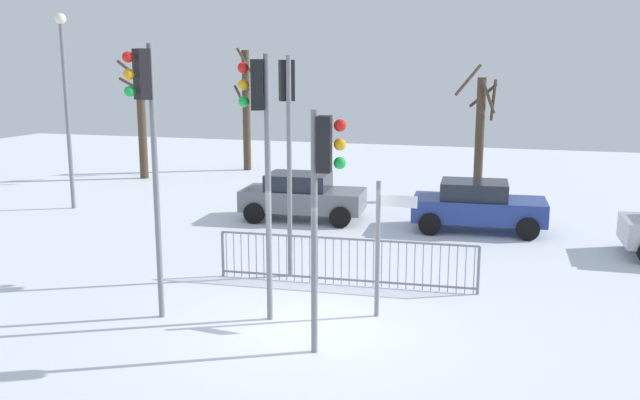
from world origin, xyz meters
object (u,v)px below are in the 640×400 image
traffic_light_mid_left (146,122)px  bare_tree_right (480,133)px  car_blue_far (477,205)px  street_lamp (66,91)px  car_grey_near (302,196)px  traffic_light_foreground_right (260,129)px  bare_tree_centre (246,108)px  traffic_light_foreground_left (287,117)px  traffic_light_mid_right (323,178)px  bare_tree_left (142,118)px  direction_sign_post (381,241)px

traffic_light_mid_left → bare_tree_right: (5.13, 14.06, -1.35)m
car_blue_far → street_lamp: street_lamp is taller
car_grey_near → bare_tree_right: size_ratio=0.81×
traffic_light_mid_left → car_grey_near: traffic_light_mid_left is taller
car_blue_far → bare_tree_right: size_ratio=0.80×
traffic_light_foreground_right → bare_tree_centre: bare_tree_centre is taller
traffic_light_foreground_left → bare_tree_right: (3.59, 10.67, -1.23)m
traffic_light_foreground_left → bare_tree_centre: (-7.20, 14.88, -0.79)m
traffic_light_mid_right → bare_tree_centre: (-9.21, 18.88, -0.14)m
street_lamp → car_blue_far: bearing=2.6°
street_lamp → bare_tree_centre: size_ratio=1.15×
traffic_light_mid_right → traffic_light_mid_left: traffic_light_mid_left is taller
car_grey_near → street_lamp: 8.66m
bare_tree_centre → bare_tree_right: bare_tree_centre is taller
traffic_light_foreground_left → bare_tree_left: (-10.55, 11.35, -1.06)m
bare_tree_centre → bare_tree_right: 11.59m
traffic_light_foreground_right → traffic_light_mid_right: bearing=-144.0°
traffic_light_mid_right → street_lamp: 14.68m
street_lamp → direction_sign_post: bearing=-30.4°
street_lamp → bare_tree_left: (-1.03, 6.31, -1.38)m
car_blue_far → street_lamp: 13.81m
direction_sign_post → bare_tree_right: bare_tree_right is taller
traffic_light_mid_right → car_grey_near: bearing=-168.2°
traffic_light_foreground_right → street_lamp: (-9.98, 7.88, 0.33)m
traffic_light_foreground_right → bare_tree_right: 13.93m
traffic_light_foreground_right → traffic_light_mid_right: size_ratio=1.22×
traffic_light_foreground_left → car_blue_far: size_ratio=1.28×
traffic_light_foreground_left → car_grey_near: traffic_light_foreground_left is taller
traffic_light_mid_right → direction_sign_post: (0.58, 1.93, -1.50)m
traffic_light_foreground_right → direction_sign_post: 3.12m
traffic_light_foreground_left → car_grey_near: bearing=71.3°
traffic_light_foreground_left → car_blue_far: 7.45m
traffic_light_mid_right → direction_sign_post: 2.51m
bare_tree_left → bare_tree_right: bearing=-2.8°
street_lamp → bare_tree_left: 6.54m
traffic_light_mid_left → traffic_light_foreground_left: size_ratio=1.03×
traffic_light_foreground_left → car_grey_near: size_ratio=1.28×
car_blue_far → car_grey_near: bearing=176.9°
direction_sign_post → street_lamp: size_ratio=0.41×
direction_sign_post → bare_tree_right: 12.81m
bare_tree_centre → street_lamp: bearing=-103.3°
traffic_light_foreground_right → car_blue_far: 9.61m
traffic_light_foreground_right → traffic_light_foreground_left: size_ratio=1.00×
traffic_light_mid_left → direction_sign_post: size_ratio=1.95×
traffic_light_mid_right → car_blue_far: traffic_light_mid_right is taller
traffic_light_mid_right → car_grey_near: 10.47m
direction_sign_post → car_grey_near: size_ratio=0.68×
traffic_light_foreground_right → car_blue_far: (3.44, 8.50, -2.88)m
direction_sign_post → car_blue_far: size_ratio=0.68×
traffic_light_foreground_right → bare_tree_left: size_ratio=0.99×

